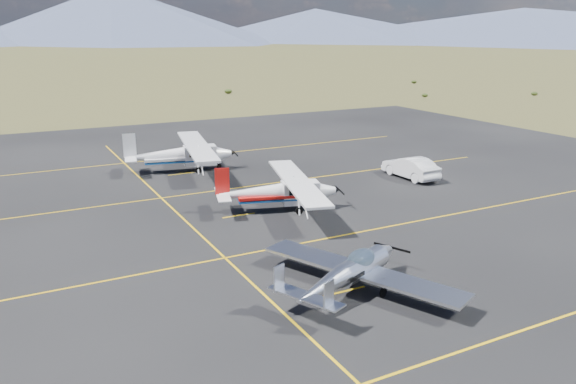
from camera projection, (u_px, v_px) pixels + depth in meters
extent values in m
plane|color=#383D1C|center=(357.00, 250.00, 27.00)|extent=(1600.00, 1600.00, 0.00)
cube|color=black|center=(289.00, 211.00, 32.97)|extent=(72.00, 72.00, 0.02)
cube|color=silver|center=(360.00, 270.00, 22.88)|extent=(4.96, 8.85, 0.12)
ellipsoid|color=#99BFD8|center=(361.00, 259.00, 22.75)|extent=(1.89, 1.53, 0.82)
cube|color=silver|center=(306.00, 296.00, 20.02)|extent=(1.85, 3.04, 0.06)
cube|color=silver|center=(329.00, 295.00, 19.12)|extent=(0.53, 0.28, 1.00)
cube|color=silver|center=(279.00, 278.00, 20.45)|extent=(0.53, 0.28, 1.00)
cylinder|color=black|center=(379.00, 271.00, 24.24)|extent=(0.35, 0.22, 0.34)
cylinder|color=black|center=(383.00, 292.00, 22.15)|extent=(0.41, 0.26, 0.40)
cylinder|color=black|center=(333.00, 276.00, 23.60)|extent=(0.41, 0.26, 0.40)
cube|color=white|center=(300.00, 192.00, 32.97)|extent=(2.35, 1.65, 1.31)
cube|color=white|center=(297.00, 181.00, 32.75)|extent=(4.34, 10.66, 0.14)
cube|color=black|center=(300.00, 188.00, 32.90)|extent=(1.80, 1.53, 0.53)
cube|color=red|center=(279.00, 195.00, 32.75)|extent=(4.97, 2.40, 0.17)
cube|color=red|center=(222.00, 181.00, 31.83)|extent=(0.81, 0.29, 1.55)
cube|color=white|center=(223.00, 194.00, 32.04)|extent=(1.54, 3.18, 0.06)
cylinder|color=black|center=(321.00, 205.00, 33.45)|extent=(0.36, 0.19, 0.35)
cylinder|color=black|center=(299.00, 211.00, 32.18)|extent=(0.44, 0.24, 0.43)
cylinder|color=black|center=(292.00, 201.00, 34.09)|extent=(0.44, 0.24, 0.43)
cube|color=silver|center=(200.00, 155.00, 42.36)|extent=(2.57, 1.67, 1.46)
cube|color=silver|center=(197.00, 145.00, 42.10)|extent=(3.92, 11.97, 0.15)
cube|color=black|center=(200.00, 151.00, 42.28)|extent=(1.94, 1.59, 0.59)
cube|color=silver|center=(181.00, 158.00, 42.01)|extent=(5.53, 2.27, 0.19)
cube|color=silver|center=(129.00, 146.00, 40.70)|extent=(0.91, 0.25, 1.73)
cube|color=silver|center=(130.00, 157.00, 40.94)|extent=(1.46, 3.54, 0.06)
cylinder|color=black|center=(219.00, 166.00, 43.00)|extent=(0.40, 0.18, 0.39)
cylinder|color=black|center=(198.00, 170.00, 41.48)|extent=(0.49, 0.23, 0.47)
cylinder|color=black|center=(194.00, 164.00, 43.57)|extent=(0.49, 0.23, 0.47)
imported|color=silver|center=(410.00, 167.00, 40.10)|extent=(1.73, 4.71, 1.54)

